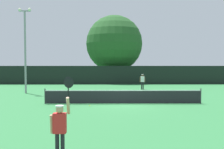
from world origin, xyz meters
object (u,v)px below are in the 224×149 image
tennis_ball (90,106)px  large_tree (114,44)px  parked_car_near (127,76)px  parked_car_far (178,76)px  light_pole (25,45)px  player_receiving (142,80)px  player_serving (60,124)px  parked_car_mid (154,75)px

tennis_ball → large_tree: size_ratio=0.01×
parked_car_near → parked_car_far: (7.70, -0.63, 0.00)m
tennis_ball → parked_car_far: (11.75, 22.68, 0.74)m
light_pole → large_tree: large_tree is taller
parked_car_near → parked_car_far: 7.73m
player_receiving → large_tree: (-2.80, 11.23, 4.68)m
player_serving → light_pole: (-6.39, 17.06, 3.44)m
large_tree → parked_car_near: bearing=34.5°
tennis_ball → parked_car_mid: size_ratio=0.02×
player_receiving → parked_car_near: 12.64m
light_pole → parked_car_far: bearing=39.9°
parked_car_far → parked_car_near: bearing=170.3°
tennis_ball → parked_car_near: 23.67m
player_receiving → tennis_ball: size_ratio=23.96×
player_receiving → light_pole: size_ratio=0.21×
light_pole → large_tree: 16.93m
player_receiving → parked_car_far: size_ratio=0.37×
player_serving → large_tree: (2.18, 31.60, 4.60)m
light_pole → parked_car_near: size_ratio=1.84×
tennis_ball → light_pole: bearing=131.5°
player_receiving → parked_car_far: bearing=-120.0°
large_tree → parked_car_mid: large_tree is taller
player_serving → light_pole: light_pole is taller
parked_car_near → parked_car_far: size_ratio=0.99×
tennis_ball → light_pole: (-6.54, 7.39, 4.49)m
light_pole → parked_car_far: size_ratio=1.82×
player_serving → parked_car_far: bearing=69.8°
player_serving → tennis_ball: (0.15, 9.67, -1.04)m
player_serving → large_tree: size_ratio=0.25×
player_serving → parked_car_mid: player_serving is taller
player_receiving → light_pole: light_pole is taller
player_receiving → parked_car_far: 13.83m
player_receiving → tennis_ball: 11.79m
player_receiving → parked_car_mid: 16.10m
tennis_ball → parked_car_near: (4.05, 23.31, 0.74)m
parked_car_near → parked_car_mid: 5.58m
player_serving → parked_car_mid: 37.08m
player_receiving → parked_car_mid: (3.91, 15.61, -0.22)m
large_tree → parked_car_far: bearing=4.4°
player_serving → tennis_ball: bearing=89.1°
parked_car_far → large_tree: bearing=179.4°
player_serving → large_tree: 32.01m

